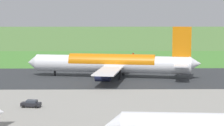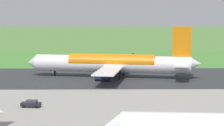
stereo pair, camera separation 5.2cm
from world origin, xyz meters
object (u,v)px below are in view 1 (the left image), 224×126
at_px(airliner_main, 113,63).
at_px(no_stopping_sign, 133,56).
at_px(service_car_followme, 31,104).
at_px(traffic_cone_orange, 114,59).

relative_size(airliner_main, no_stopping_sign, 19.18).
height_order(airliner_main, service_car_followme, airliner_main).
xyz_separation_m(airliner_main, traffic_cone_orange, (-1.17, -49.58, -4.08)).
relative_size(service_car_followme, traffic_cone_orange, 8.03).
distance_m(airliner_main, service_car_followme, 45.89).
xyz_separation_m(airliner_main, no_stopping_sign, (-9.15, -48.97, -2.69)).
relative_size(service_car_followme, no_stopping_sign, 1.57).
bearing_deg(airliner_main, no_stopping_sign, -100.58).
height_order(no_stopping_sign, traffic_cone_orange, no_stopping_sign).
bearing_deg(traffic_cone_orange, service_car_followme, 77.98).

